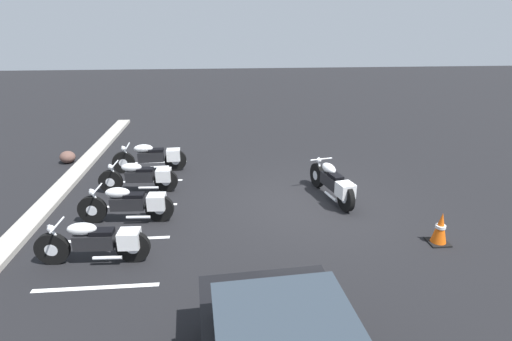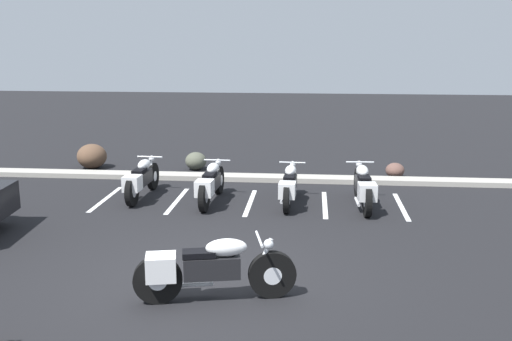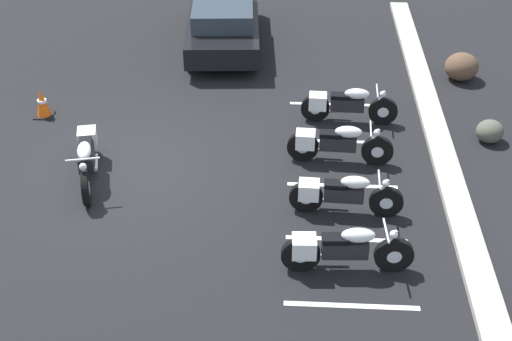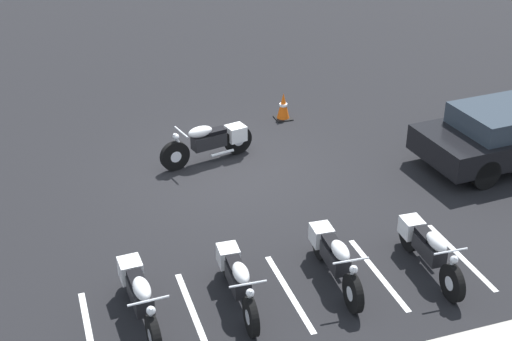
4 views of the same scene
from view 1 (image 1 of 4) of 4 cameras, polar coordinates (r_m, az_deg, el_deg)
name	(u,v)px [view 1 (image 1 of 4)]	position (r m, az deg, el deg)	size (l,w,h in m)	color
ground	(308,204)	(9.89, 7.42, -4.80)	(60.00, 60.00, 0.00)	black
motorcycle_white_featured	(333,183)	(10.07, 10.93, -1.70)	(2.16, 0.80, 0.86)	black
parked_bike_0	(98,242)	(7.94, -21.66, -9.42)	(0.59, 2.09, 0.82)	black
parked_bike_1	(130,204)	(9.23, -17.50, -4.55)	(0.59, 2.10, 0.83)	black
parked_bike_2	(142,177)	(10.75, -15.97, -0.86)	(0.57, 2.04, 0.80)	black
parked_bike_3	(153,157)	(12.15, -14.48, 1.87)	(0.60, 2.15, 0.84)	black
concrete_curb	(39,212)	(10.55, -28.57, -5.28)	(18.00, 0.50, 0.12)	#A8A399
landscape_rock_1	(68,157)	(13.91, -25.32, 1.75)	(0.48, 0.46, 0.38)	brown
traffic_cone	(440,229)	(8.85, 24.82, -7.59)	(0.40, 0.40, 0.67)	black
stall_line_0	(96,288)	(7.50, -21.90, -15.27)	(0.10, 2.10, 0.00)	white
stall_line_1	(118,239)	(8.79, -19.11, -9.27)	(0.10, 2.10, 0.00)	white
stall_line_2	(133,206)	(10.17, -17.12, -4.84)	(0.10, 2.10, 0.00)	white
stall_line_3	(145,181)	(11.61, -15.63, -1.47)	(0.10, 2.10, 0.00)	white
stall_line_4	(153,162)	(13.08, -14.47, 1.14)	(0.10, 2.10, 0.00)	white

